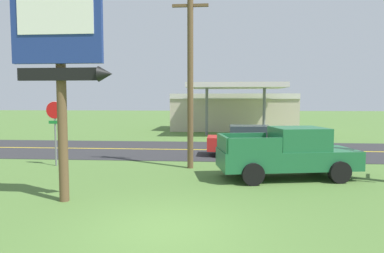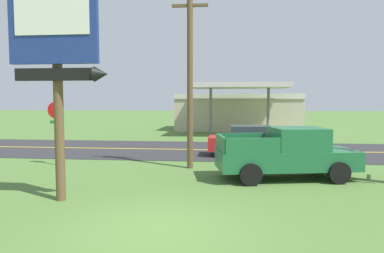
{
  "view_description": "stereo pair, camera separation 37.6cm",
  "coord_description": "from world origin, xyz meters",
  "px_view_note": "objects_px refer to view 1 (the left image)",
  "views": [
    {
      "loc": [
        1.3,
        -7.85,
        3.01
      ],
      "look_at": [
        0.0,
        8.0,
        1.8
      ],
      "focal_mm": 32.73,
      "sensor_mm": 36.0,
      "label": 1
    },
    {
      "loc": [
        1.67,
        -7.81,
        3.01
      ],
      "look_at": [
        0.0,
        8.0,
        1.8
      ],
      "focal_mm": 32.73,
      "sensor_mm": 36.0,
      "label": 2
    }
  ],
  "objects_px": {
    "stop_sign": "(55,122)",
    "utility_pole": "(190,67)",
    "pickup_green_parked_on_lawn": "(288,153)",
    "car_red_mid_lane": "(247,141)",
    "gas_station": "(233,111)",
    "motel_sign": "(60,46)"
  },
  "relations": [
    {
      "from": "stop_sign",
      "to": "utility_pole",
      "type": "xyz_separation_m",
      "value": [
        6.18,
        -0.03,
        2.42
      ]
    },
    {
      "from": "pickup_green_parked_on_lawn",
      "to": "car_red_mid_lane",
      "type": "relative_size",
      "value": 1.3
    },
    {
      "from": "car_red_mid_lane",
      "to": "gas_station",
      "type": "bearing_deg",
      "value": 90.73
    },
    {
      "from": "motel_sign",
      "to": "stop_sign",
      "type": "relative_size",
      "value": 2.28
    },
    {
      "from": "gas_station",
      "to": "car_red_mid_lane",
      "type": "distance_m",
      "value": 16.5
    },
    {
      "from": "motel_sign",
      "to": "gas_station",
      "type": "relative_size",
      "value": 0.56
    },
    {
      "from": "gas_station",
      "to": "car_red_mid_lane",
      "type": "bearing_deg",
      "value": -89.27
    },
    {
      "from": "motel_sign",
      "to": "gas_station",
      "type": "bearing_deg",
      "value": 77.2
    },
    {
      "from": "motel_sign",
      "to": "car_red_mid_lane",
      "type": "distance_m",
      "value": 11.51
    },
    {
      "from": "gas_station",
      "to": "pickup_green_parked_on_lawn",
      "type": "height_order",
      "value": "gas_station"
    },
    {
      "from": "stop_sign",
      "to": "car_red_mid_lane",
      "type": "bearing_deg",
      "value": 21.77
    },
    {
      "from": "motel_sign",
      "to": "stop_sign",
      "type": "xyz_separation_m",
      "value": [
        -2.93,
        5.51,
        -2.52
      ]
    },
    {
      "from": "stop_sign",
      "to": "gas_station",
      "type": "bearing_deg",
      "value": 66.44
    },
    {
      "from": "motel_sign",
      "to": "car_red_mid_lane",
      "type": "relative_size",
      "value": 1.6
    },
    {
      "from": "stop_sign",
      "to": "utility_pole",
      "type": "relative_size",
      "value": 0.35
    },
    {
      "from": "motel_sign",
      "to": "pickup_green_parked_on_lawn",
      "type": "xyz_separation_m",
      "value": [
        7.19,
        3.8,
        -3.58
      ]
    },
    {
      "from": "stop_sign",
      "to": "pickup_green_parked_on_lawn",
      "type": "bearing_deg",
      "value": -9.56
    },
    {
      "from": "pickup_green_parked_on_lawn",
      "to": "car_red_mid_lane",
      "type": "bearing_deg",
      "value": 102.55
    },
    {
      "from": "utility_pole",
      "to": "motel_sign",
      "type": "bearing_deg",
      "value": -120.7
    },
    {
      "from": "car_red_mid_lane",
      "to": "stop_sign",
      "type": "bearing_deg",
      "value": -158.23
    },
    {
      "from": "motel_sign",
      "to": "gas_station",
      "type": "xyz_separation_m",
      "value": [
        5.8,
        25.54,
        -2.6
      ]
    },
    {
      "from": "utility_pole",
      "to": "car_red_mid_lane",
      "type": "height_order",
      "value": "utility_pole"
    }
  ]
}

